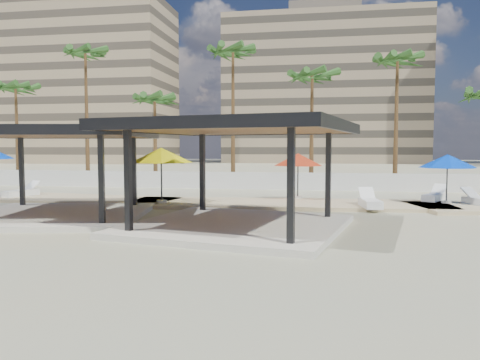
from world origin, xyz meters
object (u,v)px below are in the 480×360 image
object	(u,v)px
lounger_b	(370,202)
pavilion_central	(237,166)
pavilion_west	(56,165)
lounger_d	(435,197)
umbrella_c	(298,160)
lounger_a	(21,192)

from	to	relation	value
lounger_b	pavilion_central	bearing A→B (deg)	131.86
pavilion_west	lounger_d	bearing A→B (deg)	15.14
umbrella_c	lounger_a	xyz separation A→B (m)	(-15.68, -1.47, -1.91)
pavilion_central	lounger_a	xyz separation A→B (m)	(-13.96, 7.56, -1.93)
umbrella_c	lounger_a	bearing A→B (deg)	-174.66
lounger_b	lounger_a	bearing A→B (deg)	78.51
pavilion_central	lounger_d	distance (m)	13.00
pavilion_central	lounger_d	size ratio (longest dim) A/B	4.08
pavilion_west	umbrella_c	world-z (taller)	pavilion_west
umbrella_c	lounger_d	xyz separation A→B (m)	(7.15, 0.28, -1.91)
lounger_d	lounger_b	bearing A→B (deg)	162.80
pavilion_central	pavilion_west	distance (m)	8.07
lounger_b	pavilion_west	bearing A→B (deg)	102.47
pavilion_west	lounger_b	distance (m)	14.08
pavilion_west	lounger_d	size ratio (longest dim) A/B	3.89
lounger_a	lounger_d	size ratio (longest dim) A/B	1.04
lounger_a	lounger_d	distance (m)	22.90
lounger_b	lounger_d	distance (m)	4.97
umbrella_c	lounger_d	size ratio (longest dim) A/B	1.62
lounger_a	umbrella_c	bearing A→B (deg)	-67.53
pavilion_central	umbrella_c	size ratio (longest dim) A/B	2.52
pavilion_west	lounger_a	distance (m)	8.83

